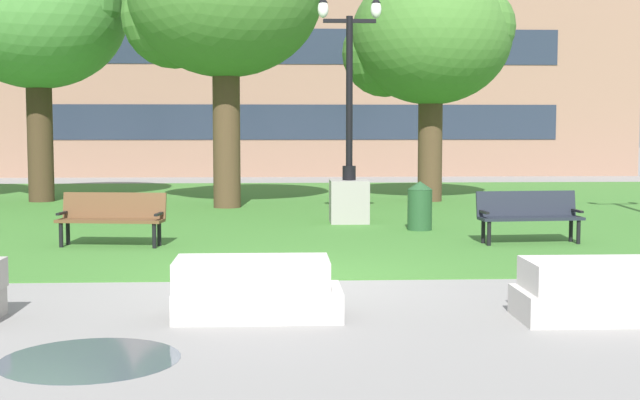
# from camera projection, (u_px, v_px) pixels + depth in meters

# --- Properties ---
(ground_plane) EXTENTS (140.00, 140.00, 0.00)m
(ground_plane) POSITION_uv_depth(u_px,v_px,m) (286.00, 281.00, 11.86)
(ground_plane) COLOR gray
(grass_lawn) EXTENTS (40.00, 20.00, 0.02)m
(grass_lawn) POSITION_uv_depth(u_px,v_px,m) (281.00, 210.00, 21.81)
(grass_lawn) COLOR #3D752D
(grass_lawn) RESTS_ON ground
(concrete_block_left) EXTENTS (1.80, 0.90, 0.64)m
(concrete_block_left) POSITION_uv_depth(u_px,v_px,m) (255.00, 289.00, 9.60)
(concrete_block_left) COLOR #BCB7B2
(concrete_block_left) RESTS_ON ground
(concrete_block_right) EXTENTS (1.80, 0.90, 0.64)m
(concrete_block_right) POSITION_uv_depth(u_px,v_px,m) (603.00, 291.00, 9.48)
(concrete_block_right) COLOR #BCB7B2
(concrete_block_right) RESTS_ON ground
(puddle) EXTENTS (1.60, 1.60, 0.01)m
(puddle) POSITION_uv_depth(u_px,v_px,m) (90.00, 359.00, 7.88)
(puddle) COLOR #47515B
(puddle) RESTS_ON ground
(park_bench_near_left) EXTENTS (1.85, 0.76, 0.90)m
(park_bench_near_left) POSITION_uv_depth(u_px,v_px,m) (112.00, 215.00, 15.15)
(park_bench_near_left) COLOR brown
(park_bench_near_left) RESTS_ON grass_lawn
(park_bench_near_right) EXTENTS (1.84, 0.67, 0.90)m
(park_bench_near_right) POSITION_uv_depth(u_px,v_px,m) (529.00, 213.00, 15.52)
(park_bench_near_right) COLOR #1E232D
(park_bench_near_right) RESTS_ON grass_lawn
(lamp_post_right) EXTENTS (1.32, 0.80, 4.71)m
(lamp_post_right) POSITION_uv_depth(u_px,v_px,m) (349.00, 177.00, 18.71)
(lamp_post_right) COLOR gray
(lamp_post_right) RESTS_ON grass_lawn
(tree_near_right) EXTENTS (4.51, 4.29, 6.25)m
(tree_near_right) POSITION_uv_depth(u_px,v_px,m) (429.00, 39.00, 23.82)
(tree_near_right) COLOR #4C3823
(tree_near_right) RESTS_ON grass_lawn
(tree_far_left) EXTENTS (4.98, 4.74, 7.05)m
(tree_far_left) POSITION_uv_depth(u_px,v_px,m) (35.00, 16.00, 23.65)
(tree_far_left) COLOR #42301E
(tree_far_left) RESTS_ON grass_lawn
(trash_bin) EXTENTS (0.49, 0.49, 0.96)m
(trash_bin) POSITION_uv_depth(u_px,v_px,m) (420.00, 205.00, 17.44)
(trash_bin) COLOR #234C28
(trash_bin) RESTS_ON grass_lawn
(building_facade_distant) EXTENTS (27.74, 1.03, 9.07)m
(building_facade_distant) POSITION_uv_depth(u_px,v_px,m) (299.00, 64.00, 35.90)
(building_facade_distant) COLOR #8E6B56
(building_facade_distant) RESTS_ON ground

